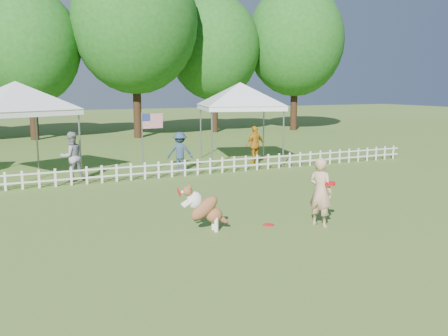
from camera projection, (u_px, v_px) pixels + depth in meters
name	position (u px, v px, depth m)	size (l,w,h in m)	color
ground	(264.00, 227.00, 11.58)	(120.00, 120.00, 0.00)	#446620
picket_fence	(165.00, 169.00, 17.76)	(22.00, 0.08, 0.60)	white
handler	(321.00, 192.00, 11.55)	(0.59, 0.39, 1.62)	tan
dog	(205.00, 208.00, 11.14)	(1.05, 0.35, 1.09)	brown
frisbee_on_turf	(268.00, 225.00, 11.74)	(0.26, 0.26, 0.02)	red
canopy_tent_left	(18.00, 131.00, 17.43)	(3.22, 3.22, 3.33)	white
canopy_tent_right	(240.00, 123.00, 21.32)	(3.21, 3.21, 3.31)	white
flag_pole	(142.00, 144.00, 18.05)	(0.88, 0.09, 2.30)	gray
spectator_a	(71.00, 157.00, 17.09)	(0.82, 0.64, 1.70)	gray
spectator_b	(180.00, 152.00, 18.98)	(0.98, 0.56, 1.51)	navy
spectator_c	(255.00, 145.00, 20.84)	(0.94, 0.39, 1.60)	#C27C16
tree_center_left	(30.00, 58.00, 29.53)	(6.00, 6.00, 9.80)	#1C5117
tree_center_right	(135.00, 35.00, 30.52)	(7.60, 7.60, 12.60)	#1C5117
tree_right	(214.00, 57.00, 34.59)	(6.20, 6.20, 10.40)	#1C5117
tree_far_right	(295.00, 52.00, 36.18)	(7.00, 7.00, 11.40)	#1C5117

